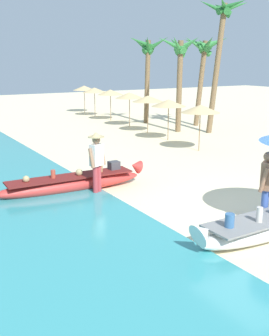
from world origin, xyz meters
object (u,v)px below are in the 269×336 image
(boat_red_midground, at_px, (72,183))
(palm_tree_tall_inland, at_px, (180,56))
(person_vendor_hatted, at_px, (97,159))
(palm_tree_leaning_seaward, at_px, (148,53))
(boat_white_foreground, at_px, (269,225))
(palm_tree_far_behind, at_px, (204,53))
(person_tourist_customer, at_px, (266,184))
(palm_tree_mid_cluster, at_px, (222,27))

(boat_red_midground, xyz_separation_m, palm_tree_tall_inland, (8.96, 6.99, 3.58))
(person_vendor_hatted, bearing_deg, palm_tree_leaning_seaward, 51.68)
(boat_red_midground, relative_size, person_vendor_hatted, 2.60)
(palm_tree_leaning_seaward, bearing_deg, palm_tree_tall_inland, -96.26)
(boat_white_foreground, xyz_separation_m, palm_tree_far_behind, (9.19, 13.29, 3.79))
(palm_tree_tall_inland, relative_size, palm_tree_far_behind, 0.98)
(person_tourist_customer, xyz_separation_m, palm_tree_tall_inland, (6.12, 11.50, 2.89))
(boat_white_foreground, bearing_deg, palm_tree_far_behind, 55.35)
(boat_white_foreground, distance_m, palm_tree_leaning_seaward, 17.57)
(person_vendor_hatted, height_order, palm_tree_far_behind, palm_tree_far_behind)
(palm_tree_tall_inland, height_order, palm_tree_mid_cluster, palm_tree_mid_cluster)
(boat_red_midground, relative_size, person_tourist_customer, 2.72)
(person_tourist_customer, height_order, palm_tree_far_behind, palm_tree_far_behind)
(palm_tree_mid_cluster, bearing_deg, person_tourist_customer, -127.11)
(boat_red_midground, relative_size, palm_tree_far_behind, 0.92)
(boat_white_foreground, relative_size, palm_tree_far_behind, 0.80)
(person_vendor_hatted, distance_m, palm_tree_far_behind, 14.44)
(boat_white_foreground, bearing_deg, person_vendor_hatted, 112.40)
(palm_tree_mid_cluster, height_order, palm_tree_far_behind, palm_tree_mid_cluster)
(boat_red_midground, distance_m, palm_tree_far_behind, 14.65)
(palm_tree_tall_inland, bearing_deg, boat_red_midground, -142.05)
(person_vendor_hatted, relative_size, person_tourist_customer, 1.05)
(person_vendor_hatted, xyz_separation_m, person_tourist_customer, (2.34, -3.89, -0.07))
(palm_tree_far_behind, bearing_deg, palm_tree_mid_cluster, -109.56)
(person_tourist_customer, bearing_deg, palm_tree_mid_cluster, 52.89)
(person_vendor_hatted, height_order, person_tourist_customer, person_vendor_hatted)
(palm_tree_leaning_seaward, bearing_deg, boat_red_midground, -131.52)
(person_vendor_hatted, height_order, palm_tree_tall_inland, palm_tree_tall_inland)
(person_vendor_hatted, height_order, palm_tree_mid_cluster, palm_tree_mid_cluster)
(boat_white_foreground, distance_m, boat_red_midground, 5.61)
(person_vendor_hatted, height_order, palm_tree_leaning_seaward, palm_tree_leaning_seaward)
(palm_tree_leaning_seaward, bearing_deg, palm_tree_mid_cluster, -73.63)
(boat_red_midground, height_order, palm_tree_leaning_seaward, palm_tree_leaning_seaward)
(person_vendor_hatted, bearing_deg, boat_red_midground, 129.07)
(boat_red_midground, bearing_deg, palm_tree_leaning_seaward, 48.48)
(palm_tree_tall_inland, distance_m, palm_tree_far_behind, 2.85)
(person_tourist_customer, distance_m, palm_tree_mid_cluster, 13.75)
(palm_tree_leaning_seaward, distance_m, palm_tree_mid_cluster, 5.02)
(boat_white_foreground, bearing_deg, palm_tree_tall_inland, 61.33)
(palm_tree_leaning_seaward, bearing_deg, boat_white_foreground, -114.08)
(palm_tree_leaning_seaward, relative_size, palm_tree_far_behind, 1.01)
(palm_tree_tall_inland, distance_m, palm_tree_leaning_seaward, 3.60)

